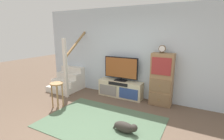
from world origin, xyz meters
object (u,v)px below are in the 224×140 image
Objects in this scene: bar_stool_near at (57,89)px; dog at (125,127)px; side_cabinet at (162,80)px; media_console at (120,89)px; television at (121,68)px; desk_clock at (162,49)px.

dog is (2.07, -0.23, -0.39)m from bar_stool_near.
media_console is at bearing -179.53° from side_cabinet.
television is 1.35m from desk_clock.
side_cabinet reaches higher than bar_stool_near.
bar_stool_near is 2.12m from dog.
side_cabinet is at bearing 31.93° from bar_stool_near.
media_console reaches higher than dog.
desk_clock is at bearing -0.23° from media_console.
television is 1.58× the size of bar_stool_near.
television is 1.97× the size of dog.
media_console is 0.65m from television.
media_console is 1.88m from bar_stool_near.
side_cabinet is 1.84m from dog.
bar_stool_near is (-1.15, -1.47, 0.25)m from media_console.
side_cabinet is (1.23, -0.01, -0.19)m from television.
desk_clock is at bearing -1.38° from television.
television is 0.75× the size of side_cabinet.
media_console is at bearing 52.03° from bar_stool_near.
desk_clock is at bearing 32.07° from bar_stool_near.
dog is at bearing -6.36° from bar_stool_near.
media_console is 0.96× the size of side_cabinet.
desk_clock reaches higher than bar_stool_near.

